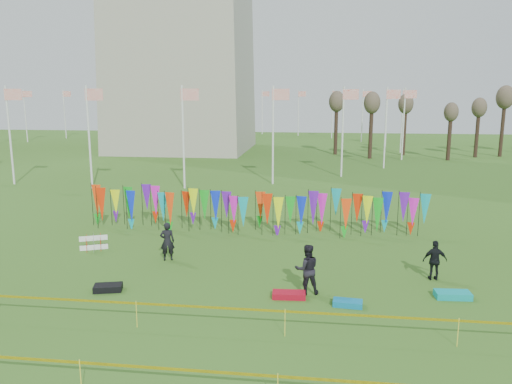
# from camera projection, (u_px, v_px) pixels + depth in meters

# --- Properties ---
(ground) EXTENTS (160.00, 160.00, 0.00)m
(ground) POSITION_uv_depth(u_px,v_px,m) (212.00, 298.00, 18.30)
(ground) COLOR #315818
(ground) RESTS_ON ground
(flagpole_ring) EXTENTS (57.40, 56.16, 8.00)m
(flagpole_ring) POSITION_uv_depth(u_px,v_px,m) (185.00, 119.00, 65.96)
(flagpole_ring) COLOR silver
(flagpole_ring) RESTS_ON ground
(banner_row) EXTENTS (18.64, 0.64, 2.23)m
(banner_row) POSITION_uv_depth(u_px,v_px,m) (253.00, 207.00, 26.89)
(banner_row) COLOR black
(banner_row) RESTS_ON ground
(caution_tape_near) EXTENTS (26.00, 0.02, 0.90)m
(caution_tape_near) POSITION_uv_depth(u_px,v_px,m) (188.00, 307.00, 15.66)
(caution_tape_near) COLOR yellow
(caution_tape_near) RESTS_ON ground
(caution_tape_far) EXTENTS (26.00, 0.02, 0.90)m
(caution_tape_far) POSITION_uv_depth(u_px,v_px,m) (150.00, 369.00, 12.16)
(caution_tape_far) COLOR yellow
(caution_tape_far) RESTS_ON ground
(box_kite) EXTENTS (0.66, 0.66, 0.73)m
(box_kite) POSITION_uv_depth(u_px,v_px,m) (94.00, 243.00, 23.84)
(box_kite) COLOR red
(box_kite) RESTS_ON ground
(person_left) EXTENTS (0.74, 0.63, 1.76)m
(person_left) POSITION_uv_depth(u_px,v_px,m) (167.00, 241.00, 22.32)
(person_left) COLOR black
(person_left) RESTS_ON ground
(person_mid) EXTENTS (1.03, 0.76, 1.91)m
(person_mid) POSITION_uv_depth(u_px,v_px,m) (307.00, 269.00, 18.56)
(person_mid) COLOR black
(person_mid) RESTS_ON ground
(person_right) EXTENTS (0.99, 0.61, 1.63)m
(person_right) POSITION_uv_depth(u_px,v_px,m) (435.00, 260.00, 19.97)
(person_right) COLOR black
(person_right) RESTS_ON ground
(kite_bag_turquoise) EXTENTS (1.07, 0.61, 0.21)m
(kite_bag_turquoise) POSITION_uv_depth(u_px,v_px,m) (348.00, 303.00, 17.61)
(kite_bag_turquoise) COLOR #0B77AB
(kite_bag_turquoise) RESTS_ON ground
(kite_bag_red) EXTENTS (1.24, 0.62, 0.22)m
(kite_bag_red) POSITION_uv_depth(u_px,v_px,m) (289.00, 295.00, 18.32)
(kite_bag_red) COLOR #AC0B1F
(kite_bag_red) RESTS_ON ground
(kite_bag_black) EXTENTS (1.16, 0.85, 0.24)m
(kite_bag_black) POSITION_uv_depth(u_px,v_px,m) (108.00, 288.00, 18.97)
(kite_bag_black) COLOR black
(kite_bag_black) RESTS_ON ground
(kite_bag_teal) EXTENTS (1.30, 0.68, 0.24)m
(kite_bag_teal) POSITION_uv_depth(u_px,v_px,m) (453.00, 295.00, 18.30)
(kite_bag_teal) COLOR #0B9C9F
(kite_bag_teal) RESTS_ON ground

